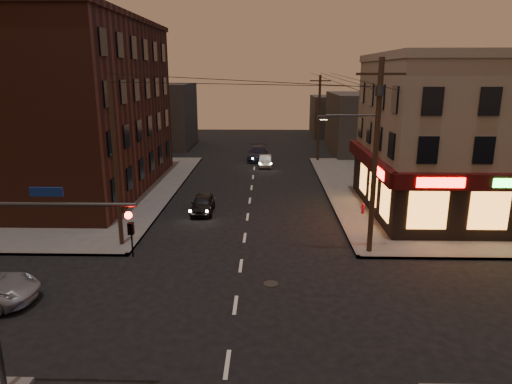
{
  "coord_description": "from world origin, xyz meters",
  "views": [
    {
      "loc": [
        1.29,
        -17.2,
        9.44
      ],
      "look_at": [
        0.71,
        6.46,
        3.2
      ],
      "focal_mm": 32.0,
      "sensor_mm": 36.0,
      "label": 1
    }
  ],
  "objects_px": {
    "sedan_far": "(258,153)",
    "fire_hydrant": "(363,208)",
    "sedan_near": "(203,204)",
    "sedan_mid": "(265,161)"
  },
  "relations": [
    {
      "from": "sedan_near",
      "to": "sedan_mid",
      "type": "height_order",
      "value": "sedan_near"
    },
    {
      "from": "sedan_near",
      "to": "sedan_mid",
      "type": "xyz_separation_m",
      "value": [
        4.25,
        16.02,
        -0.04
      ]
    },
    {
      "from": "sedan_far",
      "to": "fire_hydrant",
      "type": "relative_size",
      "value": 7.29
    },
    {
      "from": "fire_hydrant",
      "to": "sedan_mid",
      "type": "bearing_deg",
      "value": 112.13
    },
    {
      "from": "sedan_near",
      "to": "sedan_far",
      "type": "distance_m",
      "value": 19.83
    },
    {
      "from": "sedan_far",
      "to": "sedan_mid",
      "type": "bearing_deg",
      "value": -74.58
    },
    {
      "from": "sedan_mid",
      "to": "fire_hydrant",
      "type": "bearing_deg",
      "value": -67.09
    },
    {
      "from": "sedan_far",
      "to": "sedan_near",
      "type": "bearing_deg",
      "value": -98.13
    },
    {
      "from": "sedan_mid",
      "to": "fire_hydrant",
      "type": "relative_size",
      "value": 5.02
    },
    {
      "from": "sedan_near",
      "to": "sedan_mid",
      "type": "bearing_deg",
      "value": 73.84
    }
  ]
}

